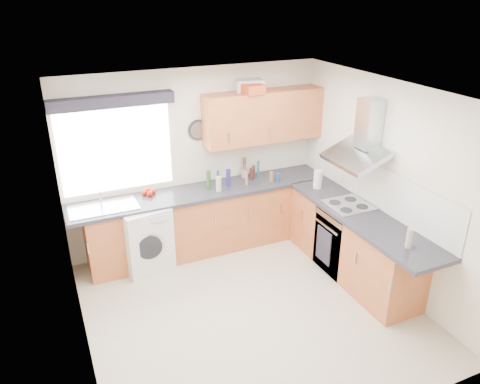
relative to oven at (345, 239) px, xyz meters
name	(u,v)px	position (x,y,z in m)	size (l,w,h in m)	color
ground_plane	(250,309)	(-1.50, -0.30, -0.42)	(3.60, 3.60, 0.00)	beige
ceiling	(252,95)	(-1.50, -0.30, 2.08)	(3.60, 3.60, 0.02)	white
wall_back	(195,160)	(-1.50, 1.50, 0.82)	(3.60, 0.02, 2.50)	silver
wall_front	(356,313)	(-1.50, -2.10, 0.82)	(3.60, 0.02, 2.50)	silver
wall_left	(73,249)	(-3.30, -0.30, 0.82)	(0.02, 3.60, 2.50)	silver
wall_right	(387,185)	(0.30, -0.30, 0.82)	(0.02, 3.60, 2.50)	silver
window	(116,149)	(-2.55, 1.49, 1.12)	(1.40, 0.02, 1.10)	silver
window_blind	(112,101)	(-2.55, 1.40, 1.76)	(1.50, 0.18, 0.14)	black
splashback	(369,182)	(0.29, 0.00, 0.75)	(0.01, 3.00, 0.54)	white
base_cab_back	(198,223)	(-1.60, 1.21, 0.01)	(3.00, 0.58, 0.86)	#A4532C
base_cab_corner	(298,203)	(0.00, 1.20, 0.01)	(0.60, 0.60, 0.86)	#A4532C
base_cab_right	(352,244)	(0.01, -0.15, 0.01)	(0.58, 2.10, 0.86)	#A4532C
worktop_back	(204,192)	(-1.50, 1.20, 0.46)	(3.60, 0.62, 0.05)	#26252C
worktop_right	(363,217)	(0.00, -0.30, 0.46)	(0.62, 2.42, 0.05)	#26252C
sink	(103,205)	(-2.83, 1.20, 0.52)	(0.84, 0.46, 0.10)	#AFBAC2
oven	(345,239)	(0.00, 0.00, 0.00)	(0.56, 0.58, 0.85)	black
hob_plate	(348,205)	(0.00, 0.00, 0.49)	(0.52, 0.52, 0.01)	#AFBAC2
extractor_hood	(362,139)	(0.10, 0.00, 1.34)	(0.52, 0.78, 0.66)	#AFBAC2
upper_cabinets	(263,116)	(-0.55, 1.32, 1.38)	(1.70, 0.35, 0.70)	#A4532C
washing_machine	(144,237)	(-2.38, 1.10, 0.02)	(0.60, 0.58, 0.88)	silver
wall_clock	(199,130)	(-1.45, 1.46, 1.25)	(0.28, 0.28, 0.04)	black
casserole	(249,85)	(-0.73, 1.42, 1.80)	(0.37, 0.27, 0.15)	silver
storage_box	(253,89)	(-0.76, 1.22, 1.78)	(0.26, 0.21, 0.12)	#C2421B
utensil_pot	(244,173)	(-0.80, 1.40, 0.55)	(0.09, 0.09, 0.13)	gray
kitchen_roll	(318,179)	(-0.05, 0.64, 0.61)	(0.12, 0.12, 0.26)	silver
tomato_cluster	(149,192)	(-2.22, 1.35, 0.52)	(0.16, 0.16, 0.07)	#B61801
jar_0	(254,172)	(-0.69, 1.32, 0.58)	(0.05, 0.05, 0.19)	#3A2A20
jar_1	(278,177)	(-0.43, 1.07, 0.54)	(0.07, 0.07, 0.11)	navy
jar_2	(246,179)	(-0.89, 1.13, 0.58)	(0.04, 0.04, 0.19)	#A27437
jar_3	(228,178)	(-1.14, 1.20, 0.60)	(0.06, 0.06, 0.24)	navy
jar_4	(218,178)	(-1.27, 1.26, 0.60)	(0.04, 0.04, 0.22)	navy
jar_5	(252,174)	(-0.73, 1.28, 0.57)	(0.07, 0.07, 0.17)	#391614
jar_6	(219,184)	(-1.32, 1.09, 0.59)	(0.07, 0.07, 0.21)	#AC9F92
jar_7	(209,180)	(-1.42, 1.22, 0.61)	(0.06, 0.06, 0.26)	#25551E
jar_8	(271,176)	(-0.52, 1.10, 0.56)	(0.05, 0.05, 0.14)	brown
jar_9	(258,170)	(-0.63, 1.30, 0.61)	(0.04, 0.04, 0.25)	#19547A
bottle_0	(409,238)	(-0.04, -1.10, 0.60)	(0.07, 0.07, 0.22)	#A8A28F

